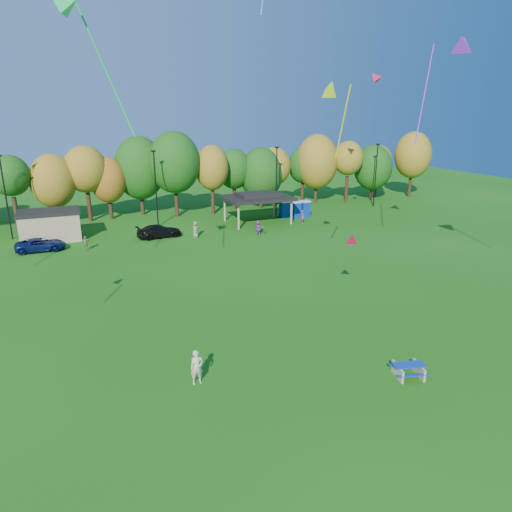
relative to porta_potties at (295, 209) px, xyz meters
name	(u,v)px	position (x,y,z in m)	size (l,w,h in m)	color
ground	(293,427)	(-19.82, -37.96, -1.10)	(160.00, 160.00, 0.00)	#19600F
tree_line	(123,173)	(-20.85, 7.55, 4.82)	(93.57, 10.55, 11.15)	black
lamp_posts	(156,186)	(-17.82, 2.04, 3.80)	(64.50, 0.25, 9.09)	black
utility_building	(50,225)	(-29.82, 0.04, 0.54)	(6.30, 4.30, 3.25)	tan
pavilion	(258,197)	(-5.82, -0.96, 2.13)	(8.20, 6.20, 3.77)	tan
porta_potties	(295,209)	(0.00, 0.00, 0.00)	(3.75, 2.08, 2.18)	#0B3195
picnic_table	(408,369)	(-12.41, -36.69, -0.69)	(1.93, 1.74, 0.71)	tan
kite_flyer	(197,367)	(-22.78, -33.02, -0.18)	(0.67, 0.44, 1.84)	beige
car_c	(41,245)	(-30.79, -4.11, -0.44)	(2.17, 4.71, 1.31)	#0D1B52
car_d	(159,231)	(-18.77, -3.46, -0.39)	(1.99, 4.90, 1.42)	black
far_person_1	(195,229)	(-15.04, -4.99, -0.20)	(0.88, 0.57, 1.80)	gray
far_person_2	(86,243)	(-26.62, -5.74, -0.32)	(0.91, 0.38, 1.55)	#8A8D56
far_person_3	(258,228)	(-8.23, -6.83, -0.25)	(1.58, 0.50, 1.70)	#AB47AC
far_person_5	(302,217)	(-0.77, -3.50, -0.27)	(0.60, 0.39, 1.65)	#9C495F
kite_0	(375,77)	(1.33, -13.42, 15.53)	(1.60, 1.71, 1.37)	red
kite_3	(330,89)	(-10.55, -24.65, 13.69)	(1.46, 3.29, 5.44)	#C9EC18
kite_9	(352,238)	(-10.87, -28.74, 4.27)	(1.44, 1.56, 1.26)	red
kite_11	(463,44)	(1.06, -24.33, 17.11)	(4.58, 3.57, 8.53)	purple
kite_13	(59,2)	(-27.12, -26.60, 17.22)	(4.33, 1.82, 7.39)	green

